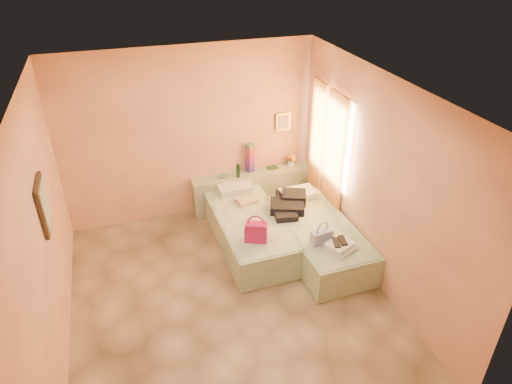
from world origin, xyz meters
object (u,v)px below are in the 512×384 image
bed_right (318,238)px  magenta_handbag (256,231)px  towel_stack (342,246)px  headboard_ledge (252,189)px  bed_left (250,231)px  water_bottle (238,171)px  flower_vase (291,159)px  green_book (272,168)px  blue_handbag (321,237)px

bed_right → magenta_handbag: (-0.98, -0.08, 0.39)m
towel_stack → headboard_ledge: bearing=104.5°
bed_left → towel_stack: size_ratio=5.71×
water_bottle → flower_vase: (0.98, 0.10, 0.02)m
green_book → towel_stack: size_ratio=0.47×
bed_left → water_bottle: bearing=82.1°
headboard_ledge → blue_handbag: (0.37, -1.95, 0.27)m
headboard_ledge → green_book: green_book is taller
headboard_ledge → magenta_handbag: bearing=-105.8°
flower_vase → towel_stack: (-0.15, -2.21, -0.23)m
bed_right → blue_handbag: size_ratio=6.76×
bed_left → bed_right: (0.90, -0.49, 0.00)m
water_bottle → flower_vase: size_ratio=0.87×
headboard_ledge → magenta_handbag: (-0.46, -1.62, 0.32)m
blue_handbag → towel_stack: size_ratio=0.84×
flower_vase → towel_stack: size_ratio=0.75×
water_bottle → magenta_handbag: water_bottle is taller
bed_right → towel_stack: 0.70m
water_bottle → bed_left: bearing=-96.5°
bed_right → blue_handbag: (-0.16, -0.41, 0.35)m
magenta_handbag → bed_right: bearing=28.5°
green_book → magenta_handbag: size_ratio=0.54×
bed_right → green_book: green_book is taller
flower_vase → towel_stack: bearing=-93.9°
headboard_ledge → towel_stack: size_ratio=5.86×
bed_left → water_bottle: (0.11, 0.98, 0.51)m
bed_left → water_bottle: water_bottle is taller
blue_handbag → towel_stack: 0.30m
bed_left → magenta_handbag: (-0.08, -0.57, 0.39)m
bed_right → green_book: 1.65m
bed_right → flower_vase: size_ratio=7.65×
flower_vase → magenta_handbag: (-1.17, -1.65, -0.14)m
bed_left → towel_stack: bearing=-51.5°
water_bottle → blue_handbag: water_bottle is taller
flower_vase → green_book: bearing=177.4°
green_book → blue_handbag: blue_handbag is taller
water_bottle → magenta_handbag: 1.57m
bed_left → flower_vase: bearing=43.5°
headboard_ledge → flower_vase: bearing=2.7°
water_bottle → towel_stack: bearing=-68.6°
water_bottle → green_book: 0.66m
blue_handbag → bed_left: bearing=122.0°
bed_right → bed_left: bearing=149.9°
bed_left → towel_stack: towel_stack is taller
bed_left → flower_vase: flower_vase is taller
bed_left → magenta_handbag: 0.70m
water_bottle → blue_handbag: 2.00m
headboard_ledge → towel_stack: 2.26m
flower_vase → bed_left: bearing=-135.1°
bed_left → green_book: bearing=54.3°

